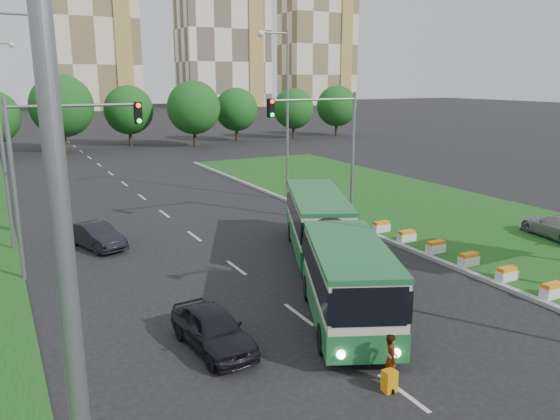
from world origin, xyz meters
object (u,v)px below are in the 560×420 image
shopping_trolley (389,381)px  car_median (559,226)px  car_left_near (213,329)px  car_left_far (96,236)px  traffic_mast_median (330,139)px  articulated_bus (322,245)px  traffic_mast_left (52,158)px  pedestrian (391,359)px

shopping_trolley → car_median: bearing=23.6°
car_left_near → car_left_far: 13.39m
traffic_mast_median → car_left_near: size_ratio=1.95×
articulated_bus → car_left_far: bearing=154.1°
traffic_mast_median → car_left_near: traffic_mast_median is taller
articulated_bus → car_median: size_ratio=3.58×
car_left_far → shopping_trolley: car_left_far is taller
traffic_mast_median → traffic_mast_left: bearing=-176.2°
traffic_mast_left → car_left_near: 11.55m
traffic_mast_median → pedestrian: bearing=-116.8°
traffic_mast_left → shopping_trolley: bearing=-64.4°
car_left_far → pedestrian: 18.56m
car_left_far → car_median: size_ratio=0.89×
pedestrian → shopping_trolley: bearing=162.9°
pedestrian → articulated_bus: bearing=6.1°
traffic_mast_median → car_left_far: size_ratio=1.96×
traffic_mast_left → car_left_far: traffic_mast_left is taller
traffic_mast_median → pedestrian: (-7.82, -15.45, -4.56)m
traffic_mast_left → pedestrian: bearing=-63.1°
articulated_bus → shopping_trolley: size_ratio=25.09×
traffic_mast_median → car_left_far: (-13.08, 2.35, -4.68)m
traffic_mast_left → shopping_trolley: size_ratio=12.32×
car_left_near → car_median: car_median is taller
traffic_mast_left → car_left_near: (3.54, -9.96, -4.65)m
car_left_far → car_left_near: bearing=-103.1°
articulated_bus → pedestrian: size_ratio=10.29×
traffic_mast_median → pedestrian: 17.91m
car_left_near → pedestrian: 5.88m
traffic_mast_median → traffic_mast_left: same height
car_left_far → pedestrian: (5.26, -17.80, 0.12)m
car_left_near → shopping_trolley: (3.54, -4.78, -0.38)m
traffic_mast_median → articulated_bus: 9.63m
traffic_mast_median → car_median: size_ratio=1.76×
car_median → articulated_bus: bearing=6.8°
shopping_trolley → traffic_mast_median: bearing=63.5°
car_left_far → pedestrian: size_ratio=2.57×
traffic_mast_left → shopping_trolley: (7.07, -14.75, -5.03)m
traffic_mast_median → car_median: 13.54m
car_left_near → car_left_far: (-1.46, 13.31, -0.03)m
car_median → traffic_mast_median: bearing=-29.6°
traffic_mast_median → car_left_near: (-11.62, -10.96, -4.65)m
pedestrian → car_median: bearing=-42.9°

